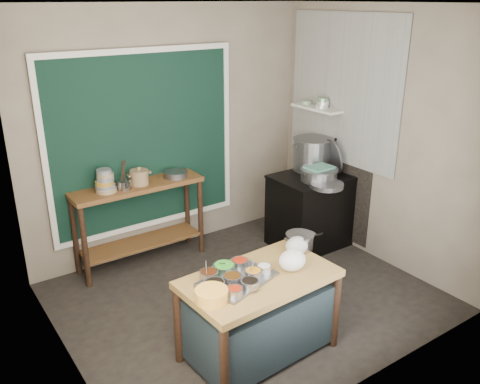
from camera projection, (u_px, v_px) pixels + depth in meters
floor at (246, 298)px, 5.15m from camera, size 3.50×3.00×0.02m
back_wall at (171, 132)px, 5.80m from camera, size 3.50×0.02×2.80m
left_wall at (51, 209)px, 3.71m from camera, size 0.02×3.00×2.80m
right_wall at (377, 138)px, 5.58m from camera, size 0.02×3.00×2.80m
ceiling at (248, 2)px, 4.13m from camera, size 3.50×3.00×0.02m
curtain_panel at (144, 142)px, 5.60m from camera, size 2.10×0.02×1.90m
curtain_frame at (145, 142)px, 5.59m from camera, size 2.22×0.03×2.02m
tile_panel at (343, 90)px, 5.82m from camera, size 0.02×1.70×1.70m
soot_patch at (330, 181)px, 6.32m from camera, size 0.01×1.30×1.30m
wall_shelf at (317, 108)px, 6.09m from camera, size 0.22×0.70×0.03m
prep_table at (259, 315)px, 4.22m from camera, size 1.28×0.78×0.75m
back_counter at (140, 224)px, 5.66m from camera, size 1.45×0.40×0.95m
stove_block at (311, 211)px, 6.13m from camera, size 0.90×0.68×0.85m
stove_top at (313, 177)px, 5.97m from camera, size 0.92×0.69×0.03m
condiment_tray at (237, 279)px, 4.01m from camera, size 0.66×0.55×0.03m
condiment_bowls at (232, 276)px, 3.97m from camera, size 0.61×0.47×0.07m
yellow_basin at (212, 295)px, 3.73m from camera, size 0.26×0.26×0.10m
saucepan at (300, 241)px, 4.50m from camera, size 0.28×0.28×0.14m
plastic_bag_a at (292, 260)px, 4.15m from camera, size 0.24×0.21×0.17m
plastic_bag_b at (297, 246)px, 4.41m from camera, size 0.21×0.18×0.16m
bowl_stack at (105, 182)px, 5.25m from camera, size 0.22×0.22×0.25m
utensil_cup at (124, 185)px, 5.35m from camera, size 0.19×0.19×0.10m
ceramic_crock at (139, 178)px, 5.47m from camera, size 0.22×0.22×0.14m
wide_bowl at (176, 174)px, 5.71m from camera, size 0.33×0.33×0.06m
stock_pot at (312, 154)px, 6.12m from camera, size 0.57×0.57×0.39m
pot_lid at (333, 156)px, 5.98m from camera, size 0.24×0.44×0.43m
steamer at (319, 174)px, 5.80m from camera, size 0.48×0.48×0.14m
green_cloth at (319, 167)px, 5.77m from camera, size 0.30×0.23×0.02m
shallow_pan at (327, 185)px, 5.60m from camera, size 0.48×0.48×0.05m
shelf_bowl_stack at (322, 103)px, 5.99m from camera, size 0.15×0.15×0.12m
shelf_bowl_green at (306, 102)px, 6.22m from camera, size 0.13×0.13×0.04m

